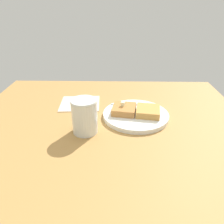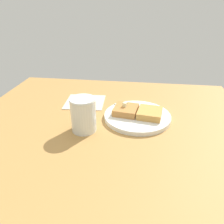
{
  "view_description": "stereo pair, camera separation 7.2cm",
  "coord_description": "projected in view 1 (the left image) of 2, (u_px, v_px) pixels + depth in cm",
  "views": [
    {
      "loc": [
        2.82,
        -56.96,
        40.71
      ],
      "look_at": [
        1.39,
        6.76,
        7.24
      ],
      "focal_mm": 35.0,
      "sensor_mm": 36.0,
      "label": 1
    },
    {
      "loc": [
        9.98,
        -56.4,
        40.71
      ],
      "look_at": [
        1.39,
        6.76,
        7.24
      ],
      "focal_mm": 35.0,
      "sensor_mm": 36.0,
      "label": 2
    }
  ],
  "objects": [
    {
      "name": "butter_pat_primary",
      "position": [
        123.0,
        104.0,
        0.77
      ],
      "size": [
        1.83,
        1.9,
        1.49
      ],
      "primitive_type": "cube",
      "rotation": [
        0.0,
        0.0,
        1.15
      ],
      "color": "beige",
      "rests_on": "toast_slice_left"
    },
    {
      "name": "fork",
      "position": [
        135.0,
        104.0,
        0.84
      ],
      "size": [
        16.01,
        2.21,
        0.36
      ],
      "color": "silver",
      "rests_on": "plate"
    },
    {
      "name": "toast_slice_left",
      "position": [
        124.0,
        109.0,
        0.78
      ],
      "size": [
        9.21,
        9.62,
        2.32
      ],
      "primitive_type": "cube",
      "rotation": [
        0.0,
        0.0,
        -0.15
      ],
      "color": "#B67A3D",
      "rests_on": "plate"
    },
    {
      "name": "syrup_jar",
      "position": [
        85.0,
        117.0,
        0.67
      ],
      "size": [
        8.09,
        8.09,
        11.07
      ],
      "color": "#4A1908",
      "rests_on": "table_surface"
    },
    {
      "name": "table_surface",
      "position": [
        107.0,
        138.0,
        0.69
      ],
      "size": [
        98.34,
        98.34,
        2.74
      ],
      "primitive_type": "cube",
      "color": "#B08042",
      "rests_on": "ground"
    },
    {
      "name": "toast_slice_middle",
      "position": [
        148.0,
        111.0,
        0.76
      ],
      "size": [
        9.21,
        9.62,
        2.32
      ],
      "primitive_type": "cube",
      "rotation": [
        0.0,
        0.0,
        -0.15
      ],
      "color": "gold",
      "rests_on": "plate"
    },
    {
      "name": "napkin",
      "position": [
        80.0,
        103.0,
        0.88
      ],
      "size": [
        16.23,
        15.08,
        0.3
      ],
      "primitive_type": "cube",
      "rotation": [
        0.0,
        0.0,
        0.06
      ],
      "color": "beige",
      "rests_on": "table_surface"
    },
    {
      "name": "plate",
      "position": [
        136.0,
        115.0,
        0.78
      ],
      "size": [
        23.29,
        23.29,
        1.54
      ],
      "color": "white",
      "rests_on": "table_surface"
    }
  ]
}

